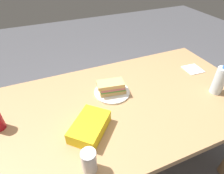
# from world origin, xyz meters

# --- Properties ---
(ground_plane) EXTENTS (8.00, 8.00, 0.00)m
(ground_plane) POSITION_xyz_m (0.00, 0.00, 0.00)
(ground_plane) COLOR #4C4C51
(dining_table) EXTENTS (1.71, 0.92, 0.76)m
(dining_table) POSITION_xyz_m (0.00, 0.00, 0.67)
(dining_table) COLOR tan
(dining_table) RESTS_ON ground_plane
(paper_plate) EXTENTS (0.23, 0.23, 0.01)m
(paper_plate) POSITION_xyz_m (0.04, -0.11, 0.77)
(paper_plate) COLOR white
(paper_plate) RESTS_ON dining_table
(sandwich) EXTENTS (0.20, 0.12, 0.08)m
(sandwich) POSITION_xyz_m (0.05, -0.11, 0.81)
(sandwich) COLOR #DBB26B
(sandwich) RESTS_ON paper_plate
(chip_bag) EXTENTS (0.27, 0.27, 0.07)m
(chip_bag) POSITION_xyz_m (0.27, 0.14, 0.80)
(chip_bag) COLOR yellow
(chip_bag) RESTS_ON dining_table
(water_bottle_tall) EXTENTS (0.07, 0.07, 0.20)m
(water_bottle_tall) POSITION_xyz_m (-0.60, 0.15, 0.85)
(water_bottle_tall) COLOR silver
(water_bottle_tall) RESTS_ON dining_table
(soda_can_silver) EXTENTS (0.07, 0.07, 0.12)m
(soda_can_silver) POSITION_xyz_m (0.34, 0.34, 0.82)
(soda_can_silver) COLOR silver
(soda_can_silver) RESTS_ON dining_table
(paper_napkin) EXTENTS (0.14, 0.14, 0.01)m
(paper_napkin) POSITION_xyz_m (-0.66, -0.12, 0.76)
(paper_napkin) COLOR white
(paper_napkin) RESTS_ON dining_table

